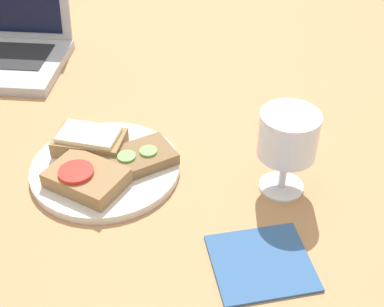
{
  "coord_description": "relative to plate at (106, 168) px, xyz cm",
  "views": [
    {
      "loc": [
        15.59,
        -64.31,
        56.48
      ],
      "look_at": [
        9.95,
        -3.42,
        8.0
      ],
      "focal_mm": 50.0,
      "sensor_mm": 36.0,
      "label": 1
    }
  ],
  "objects": [
    {
      "name": "wooden_table",
      "position": [
        3.49,
        2.82,
        -2.14
      ],
      "size": [
        140.0,
        140.0,
        3.0
      ],
      "primitive_type": "cube",
      "color": "#B27F51",
      "rests_on": "ground"
    },
    {
      "name": "plate",
      "position": [
        0.0,
        0.0,
        0.0
      ],
      "size": [
        22.87,
        22.87,
        1.27
      ],
      "primitive_type": "cylinder",
      "color": "silver",
      "rests_on": "wooden_table"
    },
    {
      "name": "sandwich_with_cheese",
      "position": [
        -3.11,
        3.66,
        2.21
      ],
      "size": [
        11.34,
        7.52,
        3.32
      ],
      "color": "#937047",
      "rests_on": "plate"
    },
    {
      "name": "sandwich_with_tomato",
      "position": [
        -1.7,
        -4.56,
        1.95
      ],
      "size": [
        13.07,
        11.48,
        3.01
      ],
      "color": "#937047",
      "rests_on": "plate"
    },
    {
      "name": "sandwich_with_cucumber",
      "position": [
        4.74,
        0.86,
        1.58
      ],
      "size": [
        13.39,
        12.3,
        2.19
      ],
      "color": "brown",
      "rests_on": "plate"
    },
    {
      "name": "wine_glass",
      "position": [
        26.87,
        -1.19,
        8.56
      ],
      "size": [
        8.37,
        8.37,
        13.1
      ],
      "color": "white",
      "rests_on": "wooden_table"
    },
    {
      "name": "napkin",
      "position": [
        23.76,
        -16.08,
        -0.44
      ],
      "size": [
        15.25,
        14.59,
        0.4
      ],
      "primitive_type": "cube",
      "rotation": [
        0.0,
        0.0,
        0.29
      ],
      "color": "#33598C",
      "rests_on": "wooden_table"
    }
  ]
}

